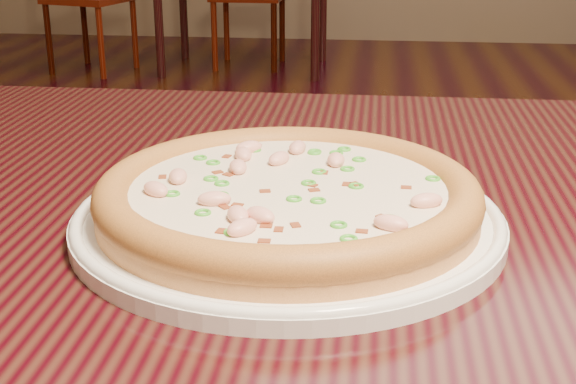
# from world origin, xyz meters

# --- Properties ---
(hero_table) EXTENTS (1.20, 0.80, 0.75)m
(hero_table) POSITION_xyz_m (-0.35, -0.84, 0.65)
(hero_table) COLOR black
(hero_table) RESTS_ON ground
(plate) EXTENTS (0.33, 0.33, 0.02)m
(plate) POSITION_xyz_m (-0.47, -0.89, 0.76)
(plate) COLOR white
(plate) RESTS_ON hero_table
(pizza) EXTENTS (0.29, 0.29, 0.03)m
(pizza) POSITION_xyz_m (-0.47, -0.89, 0.78)
(pizza) COLOR tan
(pizza) RESTS_ON plate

